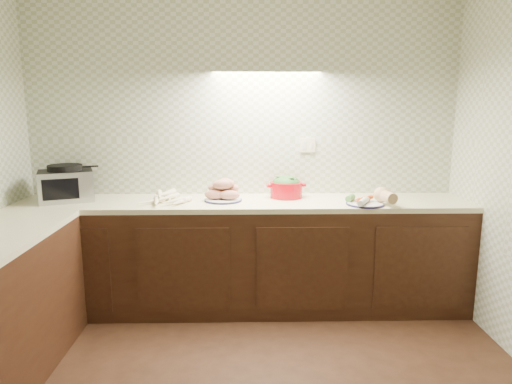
{
  "coord_description": "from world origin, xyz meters",
  "views": [
    {
      "loc": [
        0.03,
        -2.08,
        1.66
      ],
      "look_at": [
        0.1,
        1.25,
        1.02
      ],
      "focal_mm": 32.0,
      "sensor_mm": 36.0,
      "label": 1
    }
  ],
  "objects_px": {
    "toaster_oven": "(66,184)",
    "sweet_potato_plate": "(223,192)",
    "dutch_oven": "(286,187)",
    "veg_plate": "(373,198)",
    "parsnip_pile": "(166,199)",
    "onion_bowl": "(225,193)"
  },
  "relations": [
    {
      "from": "toaster_oven",
      "to": "sweet_potato_plate",
      "type": "height_order",
      "value": "toaster_oven"
    },
    {
      "from": "dutch_oven",
      "to": "veg_plate",
      "type": "height_order",
      "value": "dutch_oven"
    },
    {
      "from": "toaster_oven",
      "to": "veg_plate",
      "type": "relative_size",
      "value": 1.4
    },
    {
      "from": "sweet_potato_plate",
      "to": "veg_plate",
      "type": "relative_size",
      "value": 0.86
    },
    {
      "from": "dutch_oven",
      "to": "sweet_potato_plate",
      "type": "bearing_deg",
      "value": -175.37
    },
    {
      "from": "parsnip_pile",
      "to": "onion_bowl",
      "type": "xyz_separation_m",
      "value": [
        0.46,
        0.19,
        0.01
      ]
    },
    {
      "from": "sweet_potato_plate",
      "to": "veg_plate",
      "type": "bearing_deg",
      "value": -7.84
    },
    {
      "from": "parsnip_pile",
      "to": "dutch_oven",
      "type": "bearing_deg",
      "value": 11.28
    },
    {
      "from": "onion_bowl",
      "to": "veg_plate",
      "type": "relative_size",
      "value": 0.42
    },
    {
      "from": "dutch_oven",
      "to": "veg_plate",
      "type": "relative_size",
      "value": 0.94
    },
    {
      "from": "parsnip_pile",
      "to": "veg_plate",
      "type": "distance_m",
      "value": 1.61
    },
    {
      "from": "dutch_oven",
      "to": "toaster_oven",
      "type": "bearing_deg",
      "value": 174.72
    },
    {
      "from": "toaster_oven",
      "to": "dutch_oven",
      "type": "height_order",
      "value": "toaster_oven"
    },
    {
      "from": "onion_bowl",
      "to": "parsnip_pile",
      "type": "bearing_deg",
      "value": -157.67
    },
    {
      "from": "sweet_potato_plate",
      "to": "onion_bowl",
      "type": "distance_m",
      "value": 0.12
    },
    {
      "from": "sweet_potato_plate",
      "to": "dutch_oven",
      "type": "height_order",
      "value": "dutch_oven"
    },
    {
      "from": "toaster_oven",
      "to": "veg_plate",
      "type": "distance_m",
      "value": 2.43
    },
    {
      "from": "parsnip_pile",
      "to": "sweet_potato_plate",
      "type": "xyz_separation_m",
      "value": [
        0.45,
        0.08,
        0.04
      ]
    },
    {
      "from": "toaster_oven",
      "to": "parsnip_pile",
      "type": "bearing_deg",
      "value": -28.98
    },
    {
      "from": "toaster_oven",
      "to": "dutch_oven",
      "type": "distance_m",
      "value": 1.78
    },
    {
      "from": "sweet_potato_plate",
      "to": "dutch_oven",
      "type": "distance_m",
      "value": 0.53
    },
    {
      "from": "toaster_oven",
      "to": "onion_bowl",
      "type": "height_order",
      "value": "toaster_oven"
    }
  ]
}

